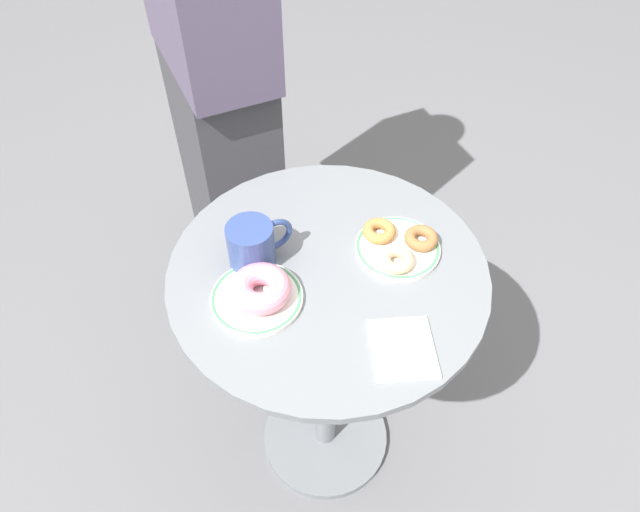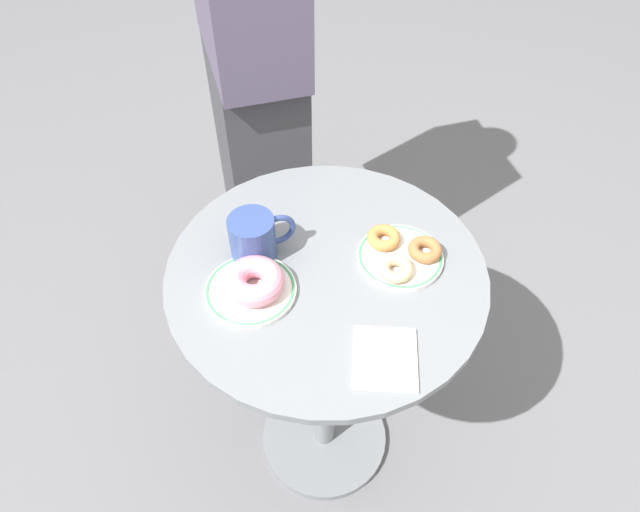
# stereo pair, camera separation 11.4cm
# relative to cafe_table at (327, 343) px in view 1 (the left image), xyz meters

# --- Properties ---
(ground_plane) EXTENTS (7.00, 7.00, 0.02)m
(ground_plane) POSITION_rel_cafe_table_xyz_m (0.00, 0.00, -0.52)
(ground_plane) COLOR slate
(cafe_table) EXTENTS (0.63, 0.63, 0.77)m
(cafe_table) POSITION_rel_cafe_table_xyz_m (0.00, 0.00, 0.00)
(cafe_table) COLOR slate
(cafe_table) RESTS_ON ground
(plate_left) EXTENTS (0.17, 0.17, 0.01)m
(plate_left) POSITION_rel_cafe_table_xyz_m (-0.15, -0.04, 0.27)
(plate_left) COLOR white
(plate_left) RESTS_ON cafe_table
(plate_right) EXTENTS (0.17, 0.17, 0.01)m
(plate_right) POSITION_rel_cafe_table_xyz_m (0.15, 0.01, 0.27)
(plate_right) COLOR white
(plate_right) RESTS_ON cafe_table
(donut_pink_frosted) EXTENTS (0.15, 0.15, 0.04)m
(donut_pink_frosted) POSITION_rel_cafe_table_xyz_m (-0.14, -0.04, 0.30)
(donut_pink_frosted) COLOR pink
(donut_pink_frosted) RESTS_ON plate_left
(donut_cinnamon) EXTENTS (0.09, 0.09, 0.02)m
(donut_cinnamon) POSITION_rel_cafe_table_xyz_m (0.20, 0.01, 0.29)
(donut_cinnamon) COLOR #A36B3D
(donut_cinnamon) RESTS_ON plate_right
(donut_old_fashioned) EXTENTS (0.09, 0.09, 0.02)m
(donut_old_fashioned) POSITION_rel_cafe_table_xyz_m (0.12, 0.05, 0.29)
(donut_old_fashioned) COLOR #BC7F42
(donut_old_fashioned) RESTS_ON plate_right
(donut_glazed) EXTENTS (0.09, 0.09, 0.02)m
(donut_glazed) POSITION_rel_cafe_table_xyz_m (0.13, -0.03, 0.29)
(donut_glazed) COLOR #E0B789
(donut_glazed) RESTS_ON plate_right
(paper_napkin) EXTENTS (0.13, 0.14, 0.01)m
(paper_napkin) POSITION_rel_cafe_table_xyz_m (0.08, -0.21, 0.27)
(paper_napkin) COLOR white
(paper_napkin) RESTS_ON cafe_table
(coffee_mug) EXTENTS (0.13, 0.09, 0.10)m
(coffee_mug) POSITION_rel_cafe_table_xyz_m (-0.13, 0.05, 0.31)
(coffee_mug) COLOR #334784
(coffee_mug) RESTS_ON cafe_table
(person_figure) EXTENTS (0.29, 0.47, 1.62)m
(person_figure) POSITION_rel_cafe_table_xyz_m (-0.12, 0.68, 0.29)
(person_figure) COLOR #3D3D42
(person_figure) RESTS_ON ground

